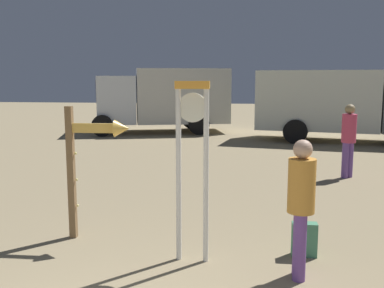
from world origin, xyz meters
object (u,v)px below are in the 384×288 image
(backpack, at_px, (304,240))
(box_truck_far, at_px, (165,97))
(standing_clock, at_px, (192,154))
(person_near_clock, at_px, (301,202))
(arrow_sign, at_px, (92,151))
(person_distant, at_px, (349,137))
(box_truck_near, at_px, (340,102))

(backpack, height_order, box_truck_far, box_truck_far)
(standing_clock, height_order, person_near_clock, standing_clock)
(arrow_sign, relative_size, person_near_clock, 1.18)
(person_near_clock, bearing_deg, arrow_sign, 160.90)
(person_near_clock, bearing_deg, box_truck_far, 106.47)
(person_near_clock, distance_m, box_truck_far, 15.11)
(box_truck_far, bearing_deg, person_distant, -54.94)
(person_near_clock, distance_m, box_truck_near, 12.64)
(person_near_clock, height_order, person_distant, person_distant)
(person_near_clock, xyz_separation_m, backpack, (0.15, 0.70, -0.72))
(person_near_clock, xyz_separation_m, box_truck_far, (-4.28, 14.48, 0.62))
(backpack, bearing_deg, arrow_sign, 174.12)
(box_truck_near, distance_m, box_truck_far, 7.51)
(backpack, distance_m, box_truck_near, 11.98)
(person_near_clock, xyz_separation_m, box_truck_near, (2.90, 12.29, 0.56))
(standing_clock, relative_size, box_truck_far, 0.37)
(standing_clock, xyz_separation_m, person_near_clock, (1.35, -0.37, -0.49))
(person_distant, height_order, box_truck_far, box_truck_far)
(standing_clock, xyz_separation_m, person_distant, (3.17, 5.42, -0.43))
(backpack, xyz_separation_m, box_truck_far, (-4.43, 13.78, 1.35))
(box_truck_far, bearing_deg, arrow_sign, -84.27)
(standing_clock, height_order, arrow_sign, standing_clock)
(person_near_clock, bearing_deg, standing_clock, 164.65)
(box_truck_near, bearing_deg, person_near_clock, -103.29)
(box_truck_far, bearing_deg, box_truck_near, -17.00)
(arrow_sign, relative_size, backpack, 4.29)
(person_distant, bearing_deg, box_truck_far, 125.06)
(person_near_clock, height_order, box_truck_far, box_truck_far)
(arrow_sign, bearing_deg, backpack, -5.88)
(person_near_clock, bearing_deg, backpack, 77.75)
(backpack, relative_size, person_distant, 0.26)
(person_distant, height_order, box_truck_near, box_truck_near)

